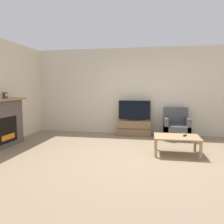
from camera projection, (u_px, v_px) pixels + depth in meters
The scene contains 9 objects.
ground_plane at pixel (136, 158), 4.57m from camera, with size 24.00×24.00×0.00m, color #89755B.
wall_back at pixel (142, 91), 6.85m from camera, with size 12.00×0.06×2.70m.
fireplace at pixel (2, 123), 5.32m from camera, with size 0.42×1.40×1.20m.
mantel_clock at pixel (5, 95), 5.39m from camera, with size 0.08×0.11×0.15m.
tv_stand at pixel (134, 128), 6.73m from camera, with size 1.02×0.42×0.47m.
tv at pixel (134, 111), 6.68m from camera, with size 0.97×0.18×0.61m.
armchair at pixel (176, 129), 6.32m from camera, with size 0.70×0.76×0.89m.
coffee_table at pixel (177, 138), 4.76m from camera, with size 0.97×0.68×0.41m.
remote at pixel (185, 135), 4.78m from camera, with size 0.10×0.15×0.02m.
Camera 1 is at (0.28, -4.46, 1.44)m, focal length 35.00 mm.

